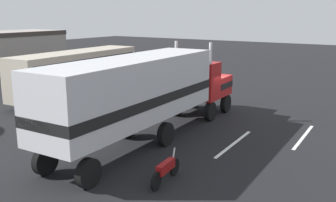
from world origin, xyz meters
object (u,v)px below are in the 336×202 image
(person_bystander, at_px, (98,115))
(parked_bus, at_px, (78,70))
(motorcycle, at_px, (166,170))
(semi_truck, at_px, (147,90))

(person_bystander, xyz_separation_m, parked_bus, (5.27, 7.00, 1.17))
(person_bystander, distance_m, motorcycle, 7.14)
(person_bystander, distance_m, parked_bus, 8.84)
(semi_truck, height_order, motorcycle, semi_truck)
(person_bystander, xyz_separation_m, motorcycle, (-3.19, -6.37, -0.41))
(semi_truck, bearing_deg, motorcycle, -135.51)
(parked_bus, bearing_deg, motorcycle, -122.35)
(semi_truck, height_order, parked_bus, semi_truck)
(semi_truck, relative_size, parked_bus, 1.28)
(motorcycle, bearing_deg, person_bystander, 63.39)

